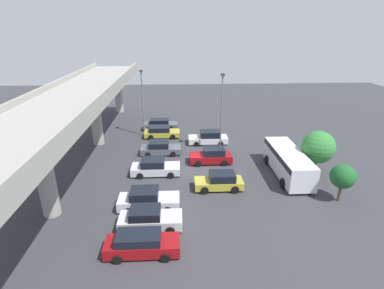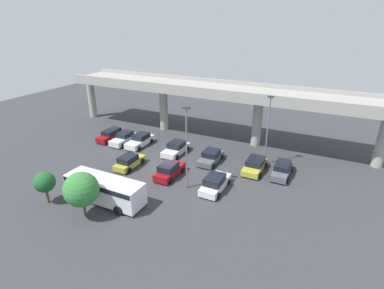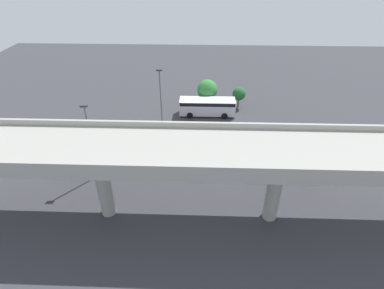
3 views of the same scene
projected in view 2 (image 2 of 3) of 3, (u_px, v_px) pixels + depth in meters
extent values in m
plane|color=#38383D|center=(168.00, 168.00, 36.49)|extent=(97.87, 97.87, 0.00)
cube|color=#9E9B93|center=(208.00, 90.00, 43.39)|extent=(45.67, 6.73, 0.90)
cube|color=#9E9B93|center=(198.00, 89.00, 40.46)|extent=(45.67, 0.30, 0.55)
cube|color=#9E9B93|center=(216.00, 81.00, 45.76)|extent=(45.67, 0.30, 0.55)
cylinder|color=#9E9B93|center=(92.00, 98.00, 54.21)|extent=(1.32, 1.32, 6.80)
cylinder|color=#9E9B93|center=(164.00, 109.00, 48.00)|extent=(1.32, 1.32, 6.80)
cylinder|color=#9E9B93|center=(257.00, 122.00, 41.80)|extent=(1.32, 1.32, 6.80)
cylinder|color=#9E9B93|center=(383.00, 141.00, 35.60)|extent=(1.32, 1.32, 6.80)
cube|color=maroon|center=(111.00, 136.00, 44.83)|extent=(1.70, 4.79, 0.79)
cube|color=black|center=(111.00, 131.00, 44.75)|extent=(1.56, 2.83, 0.56)
cylinder|color=black|center=(109.00, 142.00, 43.35)|extent=(0.22, 0.60, 0.60)
cylinder|color=black|center=(100.00, 140.00, 44.06)|extent=(0.22, 0.60, 0.60)
cylinder|color=black|center=(122.00, 135.00, 45.80)|extent=(0.22, 0.60, 0.60)
cylinder|color=black|center=(113.00, 133.00, 46.51)|extent=(0.22, 0.60, 0.60)
cube|color=silver|center=(124.00, 140.00, 43.48)|extent=(1.84, 4.57, 0.78)
cube|color=black|center=(125.00, 134.00, 43.51)|extent=(1.69, 2.20, 0.63)
cylinder|color=black|center=(123.00, 146.00, 42.02)|extent=(0.22, 0.67, 0.67)
cylinder|color=black|center=(112.00, 143.00, 42.79)|extent=(0.22, 0.67, 0.67)
cylinder|color=black|center=(135.00, 139.00, 44.36)|extent=(0.22, 0.67, 0.67)
cylinder|color=black|center=(125.00, 137.00, 45.13)|extent=(0.22, 0.67, 0.67)
cube|color=silver|center=(140.00, 142.00, 42.70)|extent=(1.89, 4.90, 0.78)
cube|color=black|center=(141.00, 136.00, 42.69)|extent=(1.74, 2.23, 0.70)
cylinder|color=black|center=(139.00, 148.00, 41.15)|extent=(0.22, 0.64, 0.64)
cylinder|color=black|center=(128.00, 146.00, 41.94)|extent=(0.22, 0.64, 0.64)
cylinder|color=black|center=(152.00, 141.00, 43.66)|extent=(0.22, 0.64, 0.64)
cylinder|color=black|center=(141.00, 139.00, 44.44)|extent=(0.22, 0.64, 0.64)
cube|color=gold|center=(130.00, 163.00, 36.62)|extent=(1.77, 4.34, 0.68)
cube|color=black|center=(128.00, 159.00, 36.09)|extent=(1.63, 2.27, 0.70)
cylinder|color=black|center=(131.00, 158.00, 38.17)|extent=(0.22, 0.70, 0.70)
cylinder|color=black|center=(142.00, 161.00, 37.43)|extent=(0.22, 0.70, 0.70)
cylinder|color=black|center=(117.00, 167.00, 35.95)|extent=(0.22, 0.70, 0.70)
cylinder|color=black|center=(129.00, 170.00, 35.21)|extent=(0.22, 0.70, 0.70)
cube|color=silver|center=(176.00, 150.00, 40.14)|extent=(1.97, 4.78, 0.74)
cube|color=black|center=(177.00, 144.00, 40.07)|extent=(1.82, 2.26, 0.70)
cylinder|color=black|center=(177.00, 157.00, 38.60)|extent=(0.22, 0.64, 0.64)
cylinder|color=black|center=(164.00, 154.00, 39.42)|extent=(0.22, 0.64, 0.64)
cylinder|color=black|center=(188.00, 149.00, 41.04)|extent=(0.22, 0.64, 0.64)
cylinder|color=black|center=(175.00, 146.00, 41.86)|extent=(0.22, 0.64, 0.64)
cube|color=maroon|center=(170.00, 172.00, 34.42)|extent=(1.82, 4.48, 0.80)
cube|color=black|center=(168.00, 167.00, 33.85)|extent=(1.67, 2.24, 0.71)
cylinder|color=black|center=(169.00, 167.00, 36.05)|extent=(0.22, 0.66, 0.66)
cylinder|color=black|center=(183.00, 170.00, 35.29)|extent=(0.22, 0.66, 0.66)
cylinder|color=black|center=(157.00, 177.00, 33.75)|extent=(0.22, 0.66, 0.66)
cylinder|color=black|center=(171.00, 181.00, 32.99)|extent=(0.22, 0.66, 0.66)
cube|color=#515660|center=(211.00, 158.00, 37.85)|extent=(1.97, 4.58, 0.66)
cube|color=black|center=(211.00, 153.00, 37.74)|extent=(1.82, 2.22, 0.66)
cylinder|color=black|center=(214.00, 166.00, 36.35)|extent=(0.22, 0.61, 0.61)
cylinder|color=black|center=(199.00, 163.00, 37.17)|extent=(0.22, 0.61, 0.61)
cylinder|color=black|center=(222.00, 157.00, 38.69)|extent=(0.22, 0.61, 0.61)
cylinder|color=black|center=(208.00, 154.00, 39.51)|extent=(0.22, 0.61, 0.61)
cube|color=silver|center=(215.00, 185.00, 31.86)|extent=(1.88, 4.87, 0.72)
cube|color=black|center=(215.00, 180.00, 31.35)|extent=(1.73, 2.45, 0.76)
cylinder|color=black|center=(212.00, 178.00, 33.59)|extent=(0.22, 0.60, 0.60)
cylinder|color=black|center=(229.00, 182.00, 32.80)|extent=(0.22, 0.60, 0.60)
cylinder|color=black|center=(201.00, 191.00, 31.10)|extent=(0.22, 0.60, 0.60)
cylinder|color=black|center=(218.00, 195.00, 30.31)|extent=(0.22, 0.60, 0.60)
cube|color=gold|center=(254.00, 167.00, 35.62)|extent=(1.99, 4.62, 0.65)
cube|color=black|center=(256.00, 161.00, 35.63)|extent=(1.83, 2.66, 0.63)
cylinder|color=black|center=(260.00, 175.00, 34.10)|extent=(0.22, 0.67, 0.67)
cylinder|color=black|center=(242.00, 172.00, 34.93)|extent=(0.22, 0.67, 0.67)
cylinder|color=black|center=(266.00, 165.00, 36.46)|extent=(0.22, 0.67, 0.67)
cylinder|color=black|center=(249.00, 162.00, 37.29)|extent=(0.22, 0.67, 0.67)
cube|color=#515660|center=(282.00, 171.00, 34.61)|extent=(1.76, 4.76, 0.74)
cube|color=black|center=(283.00, 165.00, 34.48)|extent=(1.62, 2.64, 0.60)
cylinder|color=black|center=(287.00, 180.00, 33.11)|extent=(0.22, 0.70, 0.70)
cylinder|color=black|center=(271.00, 176.00, 33.84)|extent=(0.22, 0.70, 0.70)
cylinder|color=black|center=(292.00, 169.00, 35.55)|extent=(0.22, 0.70, 0.70)
cylinder|color=black|center=(277.00, 166.00, 36.28)|extent=(0.22, 0.70, 0.70)
cube|color=silver|center=(105.00, 189.00, 29.42)|extent=(8.30, 2.46, 2.24)
cube|color=black|center=(104.00, 182.00, 29.11)|extent=(8.13, 2.51, 0.49)
cylinder|color=black|center=(77.00, 197.00, 29.79)|extent=(0.92, 0.29, 0.92)
cylinder|color=black|center=(95.00, 185.00, 31.85)|extent=(0.92, 0.29, 0.92)
cylinder|color=black|center=(118.00, 210.00, 27.69)|extent=(0.92, 0.29, 0.92)
cylinder|color=black|center=(134.00, 197.00, 29.76)|extent=(0.92, 0.29, 0.92)
cylinder|color=slate|center=(267.00, 132.00, 35.87)|extent=(0.16, 0.16, 8.48)
cube|color=#333338|center=(271.00, 97.00, 34.17)|extent=(0.70, 0.35, 0.20)
cylinder|color=slate|center=(187.00, 150.00, 30.54)|extent=(0.16, 0.16, 8.85)
cube|color=#333338|center=(186.00, 107.00, 28.77)|extent=(0.70, 0.35, 0.20)
cylinder|color=brown|center=(48.00, 196.00, 29.45)|extent=(0.24, 0.24, 1.44)
sphere|color=#1E5B28|center=(44.00, 182.00, 28.83)|extent=(2.04, 2.04, 2.04)
cylinder|color=brown|center=(85.00, 209.00, 27.33)|extent=(0.24, 0.24, 1.54)
sphere|color=#337F38|center=(81.00, 189.00, 26.50)|extent=(3.16, 3.16, 3.16)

